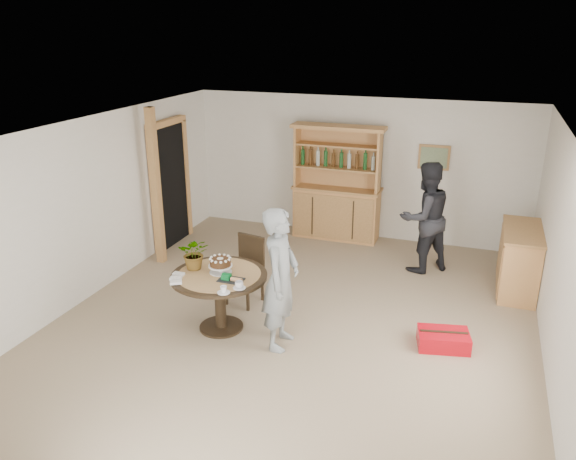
{
  "coord_description": "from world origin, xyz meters",
  "views": [
    {
      "loc": [
        2.07,
        -6.09,
        3.67
      ],
      "look_at": [
        -0.29,
        0.6,
        1.05
      ],
      "focal_mm": 35.0,
      "sensor_mm": 36.0,
      "label": 1
    }
  ],
  "objects_px": {
    "hutch": "(337,201)",
    "dining_chair": "(247,265)",
    "adult_person": "(425,217)",
    "dining_table": "(219,285)",
    "teen_boy": "(281,279)",
    "sideboard": "(519,260)",
    "red_suitcase": "(443,339)"
  },
  "relations": [
    {
      "from": "hutch",
      "to": "red_suitcase",
      "type": "xyz_separation_m",
      "value": [
        2.18,
        -3.18,
        -0.59
      ]
    },
    {
      "from": "dining_chair",
      "to": "teen_boy",
      "type": "height_order",
      "value": "teen_boy"
    },
    {
      "from": "teen_boy",
      "to": "adult_person",
      "type": "xyz_separation_m",
      "value": [
        1.33,
        2.81,
        0.0
      ]
    },
    {
      "from": "dining_table",
      "to": "dining_chair",
      "type": "relative_size",
      "value": 1.27
    },
    {
      "from": "hutch",
      "to": "adult_person",
      "type": "height_order",
      "value": "hutch"
    },
    {
      "from": "hutch",
      "to": "sideboard",
      "type": "distance_m",
      "value": 3.29
    },
    {
      "from": "hutch",
      "to": "dining_chair",
      "type": "distance_m",
      "value": 2.88
    },
    {
      "from": "adult_person",
      "to": "red_suitcase",
      "type": "relative_size",
      "value": 2.6
    },
    {
      "from": "sideboard",
      "to": "dining_chair",
      "type": "xyz_separation_m",
      "value": [
        -3.56,
        -1.59,
        0.06
      ]
    },
    {
      "from": "dining_chair",
      "to": "teen_boy",
      "type": "distance_m",
      "value": 1.29
    },
    {
      "from": "sideboard",
      "to": "dining_table",
      "type": "xyz_separation_m",
      "value": [
        -3.58,
        -2.42,
        0.13
      ]
    },
    {
      "from": "dining_chair",
      "to": "adult_person",
      "type": "height_order",
      "value": "adult_person"
    },
    {
      "from": "dining_chair",
      "to": "red_suitcase",
      "type": "xyz_separation_m",
      "value": [
        2.7,
        -0.35,
        -0.43
      ]
    },
    {
      "from": "dining_chair",
      "to": "teen_boy",
      "type": "relative_size",
      "value": 0.54
    },
    {
      "from": "teen_boy",
      "to": "adult_person",
      "type": "relative_size",
      "value": 1.0
    },
    {
      "from": "dining_table",
      "to": "hutch",
      "type": "bearing_deg",
      "value": 81.61
    },
    {
      "from": "sideboard",
      "to": "dining_chair",
      "type": "height_order",
      "value": "dining_chair"
    },
    {
      "from": "red_suitcase",
      "to": "dining_chair",
      "type": "bearing_deg",
      "value": 160.67
    },
    {
      "from": "dining_table",
      "to": "sideboard",
      "type": "bearing_deg",
      "value": 34.05
    },
    {
      "from": "dining_chair",
      "to": "adult_person",
      "type": "distance_m",
      "value": 2.88
    },
    {
      "from": "teen_boy",
      "to": "dining_chair",
      "type": "bearing_deg",
      "value": 39.54
    },
    {
      "from": "hutch",
      "to": "dining_chair",
      "type": "bearing_deg",
      "value": -100.48
    },
    {
      "from": "dining_chair",
      "to": "red_suitcase",
      "type": "relative_size",
      "value": 1.41
    },
    {
      "from": "dining_table",
      "to": "adult_person",
      "type": "bearing_deg",
      "value": 51.19
    },
    {
      "from": "hutch",
      "to": "dining_table",
      "type": "bearing_deg",
      "value": -98.39
    },
    {
      "from": "hutch",
      "to": "dining_table",
      "type": "distance_m",
      "value": 3.7
    },
    {
      "from": "adult_person",
      "to": "dining_chair",
      "type": "bearing_deg",
      "value": 0.02
    },
    {
      "from": "dining_table",
      "to": "teen_boy",
      "type": "distance_m",
      "value": 0.9
    },
    {
      "from": "dining_chair",
      "to": "red_suitcase",
      "type": "bearing_deg",
      "value": 4.15
    },
    {
      "from": "sideboard",
      "to": "dining_table",
      "type": "relative_size",
      "value": 1.05
    },
    {
      "from": "dining_table",
      "to": "teen_boy",
      "type": "height_order",
      "value": "teen_boy"
    },
    {
      "from": "teen_boy",
      "to": "red_suitcase",
      "type": "distance_m",
      "value": 2.1
    }
  ]
}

